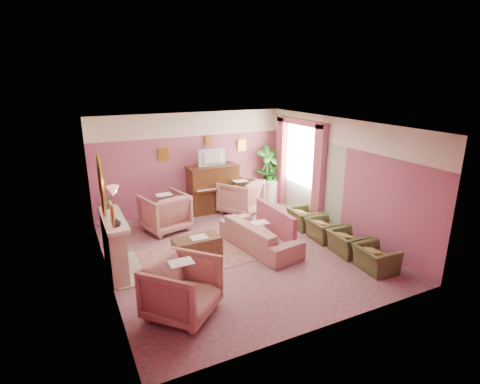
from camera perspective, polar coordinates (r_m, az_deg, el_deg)
name	(u,v)px	position (r m, az deg, el deg)	size (l,w,h in m)	color
floor	(238,250)	(8.48, -0.32, -8.88)	(5.50, 6.00, 0.01)	#88585F
ceiling	(238,125)	(7.68, -0.36, 10.24)	(5.50, 6.00, 0.01)	beige
wall_back	(192,163)	(10.66, -7.36, 4.44)	(5.50, 0.02, 2.80)	#864B6B
wall_front	(328,245)	(5.59, 13.22, -7.91)	(5.50, 0.02, 2.80)	#864B6B
wall_left	(102,210)	(7.28, -20.28, -2.59)	(0.02, 6.00, 2.80)	#864B6B
wall_right	(339,176)	(9.44, 14.89, 2.33)	(0.02, 6.00, 2.80)	#864B6B
picture_rail_band	(190,124)	(10.47, -7.56, 10.17)	(5.50, 0.01, 0.65)	white
stripe_panel	(307,177)	(10.50, 10.12, 2.28)	(0.01, 3.00, 2.15)	#B4C0A2
fireplace_surround	(114,246)	(7.78, -18.63, -7.87)	(0.30, 1.40, 1.10)	#C4B396
fireplace_inset	(120,252)	(7.86, -17.80, -8.76)	(0.18, 0.72, 0.68)	black
fire_ember	(123,260)	(7.94, -17.39, -9.89)	(0.06, 0.54, 0.10)	#FF5838
mantel_shelf	(113,219)	(7.57, -18.81, -3.92)	(0.40, 1.55, 0.07)	#C4B396
hearth	(127,269)	(8.04, -16.83, -11.15)	(0.55, 1.50, 0.02)	#C4B396
mirror_frame	(101,186)	(7.35, -20.39, 0.88)	(0.04, 0.72, 1.20)	gold
mirror_glass	(103,186)	(7.36, -20.20, 0.91)	(0.01, 0.60, 1.06)	silver
sconce_shade	(113,191)	(6.31, -18.78, 0.15)	(0.20, 0.20, 0.16)	tan
piano	(213,189)	(10.73, -4.12, 0.47)	(1.40, 0.60, 1.30)	#472613
piano_keyshelf	(218,190)	(10.40, -3.41, 0.34)	(1.30, 0.12, 0.06)	#472613
piano_keys	(218,188)	(10.39, -3.41, 0.55)	(1.20, 0.08, 0.02)	beige
piano_top	(213,166)	(10.56, -4.20, 3.90)	(1.45, 0.65, 0.04)	#472613
television	(213,157)	(10.45, -4.13, 5.40)	(0.80, 0.12, 0.48)	black
print_back_left	(164,154)	(10.34, -11.57, 5.64)	(0.30, 0.03, 0.38)	gold
print_back_right	(242,145)	(11.13, 0.26, 7.11)	(0.26, 0.03, 0.34)	gold
print_back_mid	(208,141)	(10.68, -4.85, 7.82)	(0.22, 0.03, 0.26)	gold
print_left_wall	(112,214)	(6.04, -18.93, -3.19)	(0.03, 0.28, 0.36)	gold
window_blind	(301,153)	(10.53, 9.34, 5.86)	(0.03, 1.40, 1.80)	beige
curtain_left	(319,175)	(9.86, 11.91, 2.55)	(0.16, 0.34, 2.60)	#A5485B
curtain_right	(281,161)	(11.32, 6.24, 4.70)	(0.16, 0.34, 2.60)	#A5485B
pelmet	(301,122)	(10.36, 9.21, 10.50)	(0.16, 2.20, 0.16)	#A5485B
mantel_plant	(109,202)	(8.04, -19.40, -1.48)	(0.16, 0.16, 0.28)	#257A23
mantel_vase	(117,222)	(7.07, -18.26, -4.42)	(0.16, 0.16, 0.16)	white
area_rug	(199,254)	(8.35, -6.31, -9.41)	(2.50, 1.80, 0.01)	#A4655D
coffee_table	(197,247)	(8.15, -6.57, -8.39)	(1.00, 0.50, 0.45)	#50311F
table_paper	(199,237)	(8.07, -6.29, -6.85)	(0.35, 0.28, 0.01)	silver
sofa	(260,230)	(8.45, 3.00, -5.80)	(0.71, 2.13, 0.86)	#AF756A
sofa_throw	(275,220)	(8.58, 5.37, -4.28)	(0.11, 1.61, 0.59)	#A5485B
floral_armchair_left	(165,210)	(9.56, -11.40, -2.73)	(1.01, 1.01, 1.05)	#AF756A
floral_armchair_right	(241,195)	(10.57, 0.08, -0.43)	(1.01, 1.01, 1.05)	#AF756A
floral_armchair_front	(182,285)	(6.24, -8.80, -13.89)	(1.01, 1.01, 1.05)	#AF756A
olive_chair_a	(376,255)	(8.02, 19.98, -8.97)	(0.54, 0.77, 0.67)	#4D522A
olive_chair_b	(348,239)	(8.54, 16.07, -6.94)	(0.54, 0.77, 0.67)	#4D522A
olive_chair_c	(324,226)	(9.11, 12.66, -5.13)	(0.54, 0.77, 0.67)	#4D522A
olive_chair_d	(304,215)	(9.71, 9.67, -3.52)	(0.54, 0.77, 0.67)	#4D522A
side_table	(269,191)	(11.56, 4.49, 0.15)	(0.52, 0.52, 0.70)	white
side_plant_big	(270,175)	(11.42, 4.55, 2.65)	(0.30, 0.30, 0.34)	#257A23
side_plant_small	(275,176)	(11.41, 5.32, 2.45)	(0.16, 0.16, 0.28)	#257A23
palm_pot	(268,197)	(11.62, 4.23, -0.69)	(0.34, 0.34, 0.34)	#A5623F
palm_plant	(268,169)	(11.38, 4.32, 3.58)	(0.76, 0.76, 1.44)	#257A23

